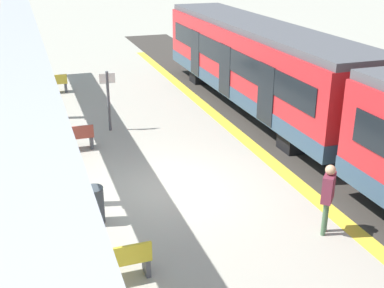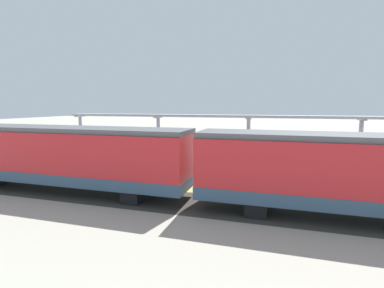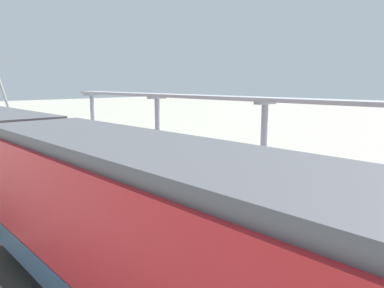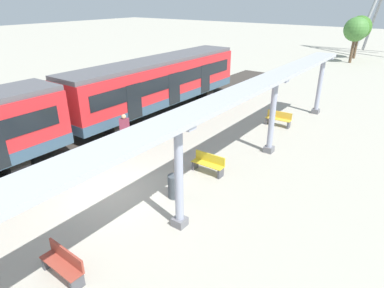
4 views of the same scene
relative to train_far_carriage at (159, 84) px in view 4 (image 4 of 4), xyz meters
The scene contains 15 objects.
ground_plane 10.67m from the train_far_carriage, 58.79° to the right, with size 176.00×176.00×0.00m, color #A4A192.
tactile_edge_strip 9.36m from the train_far_carriage, 78.50° to the right, with size 0.47×37.21×0.01m, color gold.
trackbed 9.18m from the train_far_carriage, 90.04° to the right, with size 3.20×49.21×0.01m, color #38332D.
train_far_carriage is the anchor object (origin of this frame).
canopy_pillar_third 12.67m from the train_far_carriage, 45.68° to the right, with size 1.10×0.44×3.73m.
canopy_pillar_fourth 9.05m from the train_far_carriage, 11.83° to the right, with size 1.10×0.44×3.73m.
canopy_pillar_fifth 10.48m from the train_far_carriage, 32.33° to the left, with size 1.10×0.44×3.73m.
canopy_beam 12.74m from the train_far_carriage, 45.30° to the right, with size 1.20×29.90×0.16m, color #A8AAB2.
bench_near_end 14.89m from the train_far_carriage, 58.90° to the right, with size 1.51×0.47×0.86m.
bench_mid_platform 9.40m from the train_far_carriage, 35.42° to the right, with size 1.50×0.46×0.86m.
bench_extra_slot 8.11m from the train_far_carriage, 14.10° to the left, with size 1.52×0.52×0.86m.
trash_bin 10.99m from the train_far_carriage, 45.80° to the right, with size 0.48×0.48×0.95m, color #3D444B.
passenger_waiting_near_edge 6.21m from the train_far_carriage, 65.26° to the right, with size 0.51×0.53×1.76m.
tree_left_background 30.82m from the train_far_carriage, 78.79° to the left, with size 2.78×2.78×5.09m.
tree_right_background 27.47m from the train_far_carriage, 76.70° to the left, with size 2.69×2.69×5.10m.
Camera 4 is at (9.13, -7.18, 7.12)m, focal length 30.82 mm.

